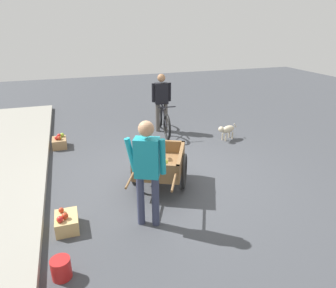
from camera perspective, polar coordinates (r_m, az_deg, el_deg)
ground_plane at (r=5.97m, az=0.92°, el=-6.22°), size 24.00×24.00×0.00m
fruit_cart at (r=5.48m, az=-1.62°, el=-3.78°), size 1.82×1.40×0.72m
vendor_person at (r=4.25m, az=-3.92°, el=-4.03°), size 0.33×0.53×1.62m
bicycle at (r=8.19m, az=-0.97°, el=4.47°), size 1.66×0.46×0.85m
cyclist_person at (r=8.18m, az=-1.22°, el=8.61°), size 0.23×0.52×1.55m
dog at (r=7.86m, az=10.94°, el=2.66°), size 0.33×0.64×0.40m
plastic_bucket at (r=4.07m, az=-19.31°, el=-21.05°), size 0.23×0.23×0.26m
apple_crate at (r=7.75m, az=-19.57°, el=0.31°), size 0.44×0.32×0.32m
mixed_fruit_crate at (r=4.80m, az=-18.40°, el=-13.63°), size 0.44×0.32×0.31m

